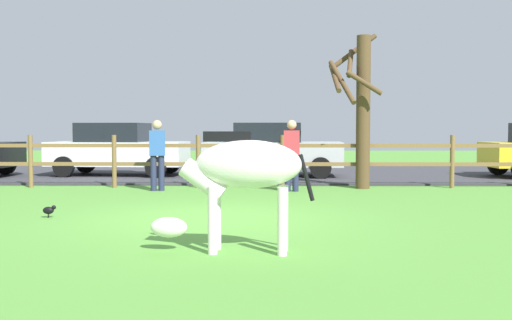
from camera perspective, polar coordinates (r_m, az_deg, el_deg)
name	(u,v)px	position (r m, az deg, el deg)	size (l,w,h in m)	color
ground_plane	(209,218)	(9.82, -4.50, -5.48)	(60.00, 60.00, 0.00)	#549338
parking_asphalt	(236,174)	(19.05, -1.89, -1.29)	(28.00, 7.40, 0.05)	#38383D
paddock_fence	(198,158)	(14.78, -5.48, 0.22)	(20.67, 0.11, 1.29)	brown
bare_tree	(360,105)	(14.73, 9.83, 5.10)	(1.25, 1.51, 3.80)	#513A23
zebra	(241,173)	(7.01, -1.40, -1.26)	(1.94, 0.58, 1.41)	white
crow_on_grass	(49,210)	(10.36, -18.93, -4.49)	(0.21, 0.10, 0.20)	black
parked_car_silver	(272,149)	(17.73, 1.52, 1.04)	(4.08, 2.04, 1.56)	#B7BABF
parked_car_white	(118,149)	(18.48, -12.93, 1.05)	(4.12, 2.13, 1.56)	white
visitor_left_of_tree	(157,152)	(14.16, -9.30, 0.77)	(0.39, 0.27, 1.64)	#232847
visitor_right_of_tree	(292,152)	(13.86, 3.38, 0.76)	(0.37, 0.24, 1.64)	#232847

